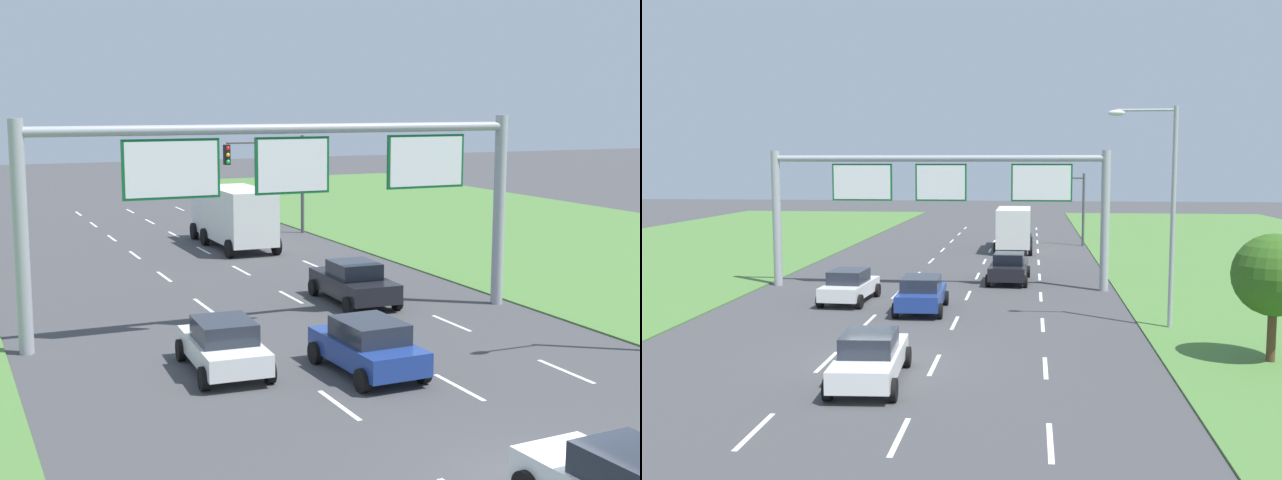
{
  "view_description": "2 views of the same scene",
  "coord_description": "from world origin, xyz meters",
  "views": [
    {
      "loc": [
        -10.7,
        -13.29,
        7.46
      ],
      "look_at": [
        0.31,
        11.88,
        3.2
      ],
      "focal_mm": 50.0,
      "sensor_mm": 36.0,
      "label": 1
    },
    {
      "loc": [
        4.77,
        -21.82,
        6.35
      ],
      "look_at": [
        1.32,
        13.4,
        2.54
      ],
      "focal_mm": 40.0,
      "sensor_mm": 36.0,
      "label": 2
    }
  ],
  "objects": [
    {
      "name": "traffic_light_mast",
      "position": [
        6.81,
        33.68,
        3.87
      ],
      "size": [
        4.76,
        0.49,
        5.6
      ],
      "color": "#47494F",
      "rests_on": "ground_plane"
    },
    {
      "name": "box_truck",
      "position": [
        3.5,
        30.36,
        1.7
      ],
      "size": [
        2.7,
        7.69,
        3.14
      ],
      "rotation": [
        0.0,
        0.0,
        -0.0
      ],
      "color": "silver",
      "rests_on": "ground_plane"
    },
    {
      "name": "sign_gantry",
      "position": [
        0.17,
        13.91,
        4.93
      ],
      "size": [
        17.24,
        0.44,
        7.0
      ],
      "color": "#9EA0A5",
      "rests_on": "ground_plane"
    },
    {
      "name": "lane_dashes_inner_right",
      "position": [
        1.75,
        15.0,
        0.0
      ],
      "size": [
        0.14,
        68.4,
        0.01
      ],
      "color": "white",
      "rests_on": "ground_plane"
    },
    {
      "name": "car_far_ahead",
      "position": [
        -3.53,
        9.81,
        0.77
      ],
      "size": [
        2.2,
        4.09,
        1.51
      ],
      "rotation": [
        0.0,
        0.0,
        -0.05
      ],
      "color": "white",
      "rests_on": "ground_plane"
    },
    {
      "name": "lane_dashes_inner_left",
      "position": [
        -1.75,
        15.0,
        0.0
      ],
      "size": [
        0.14,
        68.4,
        0.01
      ],
      "color": "white",
      "rests_on": "ground_plane"
    },
    {
      "name": "car_near_red",
      "position": [
        0.09,
        8.07,
        0.79
      ],
      "size": [
        2.17,
        4.03,
        1.54
      ],
      "rotation": [
        0.0,
        0.0,
        0.03
      ],
      "color": "navy",
      "rests_on": "ground_plane"
    },
    {
      "name": "car_mid_lane",
      "position": [
        3.58,
        16.2,
        0.78
      ],
      "size": [
        2.3,
        4.56,
        1.56
      ],
      "rotation": [
        0.0,
        0.0,
        -0.04
      ],
      "color": "black",
      "rests_on": "ground_plane"
    },
    {
      "name": "lane_dashes_slip",
      "position": [
        5.25,
        15.0,
        0.0
      ],
      "size": [
        0.14,
        68.4,
        0.01
      ],
      "color": "white",
      "rests_on": "ground_plane"
    }
  ]
}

